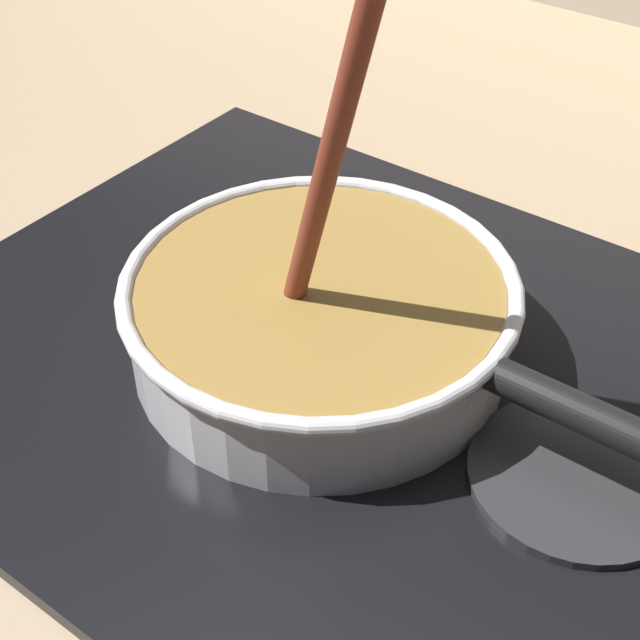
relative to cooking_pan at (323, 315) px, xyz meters
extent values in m
cube|color=#9E8466|center=(-0.04, -0.09, -0.07)|extent=(2.40, 1.60, 0.04)
cube|color=black|center=(0.00, 0.00, -0.04)|extent=(0.56, 0.48, 0.01)
torus|color=#592D0C|center=(0.00, 0.00, -0.03)|extent=(0.21, 0.21, 0.01)
cylinder|color=#262628|center=(0.18, 0.00, -0.03)|extent=(0.13, 0.13, 0.01)
cylinder|color=silver|center=(0.00, 0.00, -0.01)|extent=(0.25, 0.25, 0.06)
cylinder|color=olive|center=(0.00, 0.00, 0.00)|extent=(0.24, 0.24, 0.05)
torus|color=silver|center=(0.00, 0.00, 0.02)|extent=(0.26, 0.26, 0.01)
cylinder|color=black|center=(0.21, 0.00, 0.02)|extent=(0.17, 0.02, 0.02)
cylinder|color=beige|center=(0.00, 0.02, 0.01)|extent=(0.03, 0.03, 0.01)
cylinder|color=beige|center=(0.07, 0.05, 0.01)|extent=(0.04, 0.04, 0.01)
cylinder|color=#E5CC7A|center=(-0.04, 0.06, 0.01)|extent=(0.03, 0.03, 0.01)
cylinder|color=#E5CC7A|center=(0.06, -0.03, 0.01)|extent=(0.04, 0.04, 0.01)
cylinder|color=#EDD88C|center=(-0.05, 0.00, 0.01)|extent=(0.03, 0.03, 0.01)
cylinder|color=#E5CC7A|center=(-0.07, -0.06, 0.01)|extent=(0.04, 0.04, 0.01)
cylinder|color=maroon|center=(0.02, -0.02, 0.13)|extent=(0.08, 0.03, 0.25)
cube|color=brown|center=(-0.01, -0.02, 0.01)|extent=(0.05, 0.03, 0.01)
camera|label=1|loc=(0.28, -0.38, 0.38)|focal=52.23mm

